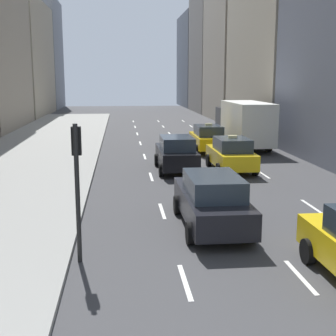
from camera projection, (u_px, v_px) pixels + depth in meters
sidewalk_left at (34, 155)px, 28.83m from camera, size 8.00×66.00×0.15m
lane_markings at (198, 165)px, 25.89m from camera, size 5.72×56.00×0.01m
taxi_second at (231, 154)px, 23.98m from camera, size 2.02×4.40×1.87m
taxi_third at (208, 138)px, 30.34m from camera, size 2.02×4.40×1.87m
sedan_black_near at (212, 200)px, 14.80m from camera, size 2.02×5.00×1.76m
sedan_silver_behind at (176, 153)px, 23.98m from camera, size 2.02×4.58×1.80m
box_truck at (243, 123)px, 32.18m from camera, size 2.58×8.40×3.15m
traffic_light_pole at (77, 170)px, 11.81m from camera, size 0.24×0.42×3.60m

